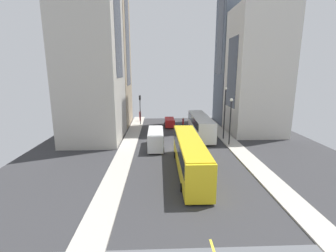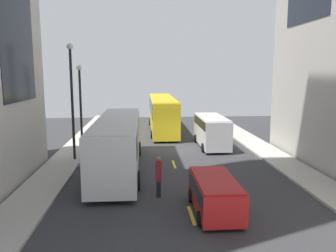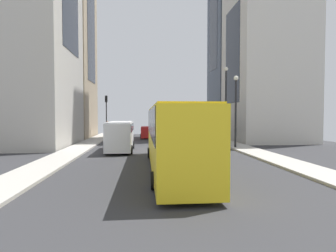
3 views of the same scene
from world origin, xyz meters
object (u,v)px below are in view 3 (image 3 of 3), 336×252
at_px(pedestrian_walking_far, 108,127).
at_px(city_bus_white, 191,125).
at_px(traffic_light_near_corner, 106,108).
at_px(streetcar_yellow, 172,133).
at_px(delivery_van_white, 120,134).
at_px(car_red_0, 148,131).
at_px(pedestrian_crossing_near, 166,131).

bearing_deg(pedestrian_walking_far, city_bus_white, 67.39).
bearing_deg(city_bus_white, traffic_light_near_corner, -39.84).
height_order(pedestrian_walking_far, traffic_light_near_corner, traffic_light_near_corner).
relative_size(city_bus_white, traffic_light_near_corner, 2.14).
height_order(streetcar_yellow, delivery_van_white, streetcar_yellow).
bearing_deg(delivery_van_white, car_red_0, -100.84).
xyz_separation_m(streetcar_yellow, car_red_0, (1.09, -21.72, -1.19)).
xyz_separation_m(pedestrian_walking_far, pedestrian_crossing_near, (-8.45, 7.07, -0.14)).
bearing_deg(car_red_0, streetcar_yellow, 92.87).
bearing_deg(streetcar_yellow, pedestrian_crossing_near, -93.85).
height_order(city_bus_white, car_red_0, city_bus_white).
xyz_separation_m(streetcar_yellow, traffic_light_near_corner, (6.83, -23.40, 2.03)).
relative_size(delivery_van_white, pedestrian_crossing_near, 2.88).
bearing_deg(streetcar_yellow, car_red_0, -87.13).
distance_m(streetcar_yellow, traffic_light_near_corner, 24.46).
relative_size(car_red_0, pedestrian_crossing_near, 1.99).
bearing_deg(delivery_van_white, streetcar_yellow, 113.62).
xyz_separation_m(car_red_0, pedestrian_crossing_near, (-2.41, 2.05, 0.21)).
height_order(streetcar_yellow, pedestrian_crossing_near, streetcar_yellow).
bearing_deg(traffic_light_near_corner, delivery_van_white, 101.94).
distance_m(delivery_van_white, traffic_light_near_corner, 15.61).
height_order(streetcar_yellow, pedestrian_walking_far, streetcar_yellow).
bearing_deg(streetcar_yellow, pedestrian_walking_far, -75.09).
bearing_deg(traffic_light_near_corner, pedestrian_crossing_near, 155.46).
relative_size(streetcar_yellow, traffic_light_near_corner, 2.39).
height_order(delivery_van_white, car_red_0, delivery_van_white).
height_order(city_bus_white, pedestrian_crossing_near, city_bus_white).
bearing_deg(streetcar_yellow, city_bus_white, -104.06).
relative_size(city_bus_white, streetcar_yellow, 0.90).
height_order(city_bus_white, traffic_light_near_corner, traffic_light_near_corner).
distance_m(streetcar_yellow, car_red_0, 21.78).
relative_size(pedestrian_walking_far, traffic_light_near_corner, 0.38).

